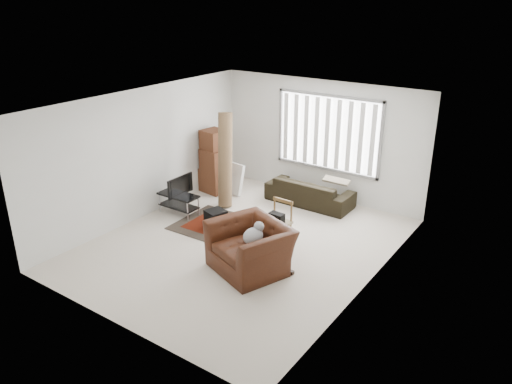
% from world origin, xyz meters
% --- Properties ---
extents(room, '(6.00, 6.02, 2.71)m').
position_xyz_m(room, '(0.03, 0.51, 1.76)').
color(room, beige).
rests_on(room, ground).
extents(persian_rug, '(2.17, 1.47, 0.02)m').
position_xyz_m(persian_rug, '(-0.64, 0.37, 0.01)').
color(persian_rug, black).
rests_on(persian_rug, ground).
extents(tv_stand, '(0.90, 0.41, 0.45)m').
position_xyz_m(tv_stand, '(-1.95, 0.36, 0.33)').
color(tv_stand, black).
rests_on(tv_stand, ground).
extents(tv, '(0.09, 0.73, 0.42)m').
position_xyz_m(tv, '(-1.95, 0.36, 0.66)').
color(tv, black).
rests_on(tv, tv_stand).
extents(subwoofer, '(0.45, 0.45, 0.36)m').
position_xyz_m(subwoofer, '(-0.87, 0.28, 0.20)').
color(subwoofer, black).
rests_on(subwoofer, persian_rug).
extents(moving_boxes, '(0.68, 0.64, 1.50)m').
position_xyz_m(moving_boxes, '(-2.15, 1.84, 0.70)').
color(moving_boxes, '#572F1B').
rests_on(moving_boxes, ground).
extents(white_flatpack, '(0.61, 0.34, 0.74)m').
position_xyz_m(white_flatpack, '(-1.72, 1.98, 0.37)').
color(white_flatpack, silver).
rests_on(white_flatpack, ground).
extents(rolled_rug, '(0.57, 0.70, 2.08)m').
position_xyz_m(rolled_rug, '(-1.45, 1.36, 1.04)').
color(rolled_rug, brown).
rests_on(rolled_rug, ground).
extents(sofa, '(1.96, 0.86, 0.75)m').
position_xyz_m(sofa, '(0.08, 2.45, 0.38)').
color(sofa, black).
rests_on(sofa, ground).
extents(side_chair, '(0.48, 0.48, 0.85)m').
position_xyz_m(side_chair, '(0.52, 0.41, 0.47)').
color(side_chair, tan).
rests_on(side_chair, ground).
extents(armchair, '(1.60, 1.50, 0.95)m').
position_xyz_m(armchair, '(0.65, -0.65, 0.48)').
color(armchair, '#3B190C').
rests_on(armchair, ground).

